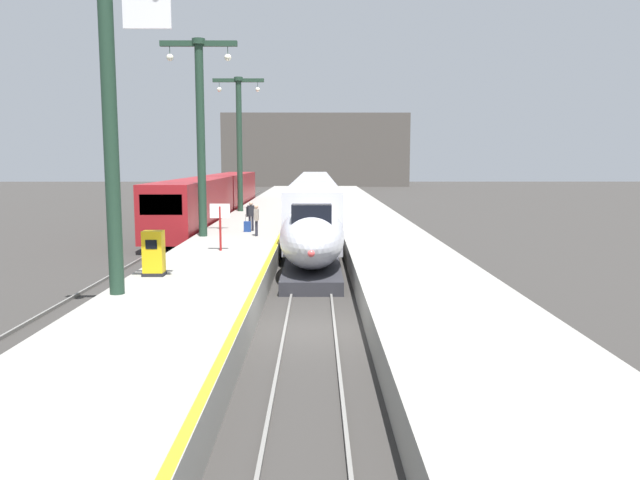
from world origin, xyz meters
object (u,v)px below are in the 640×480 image
station_column_far (239,133)px  regional_train_adjacent (216,196)px  station_column_near (111,93)px  passenger_near_edge (251,214)px  ticket_machine_yellow (154,255)px  departure_info_board (220,217)px  rolling_suitcase (247,226)px  station_column_mid (200,121)px  highspeed_train_main (314,199)px  passenger_mid_platform (256,218)px

station_column_far → regional_train_adjacent: bearing=144.6°
station_column_near → passenger_near_edge: station_column_near is taller
ticket_machine_yellow → departure_info_board: size_ratio=0.75×
station_column_near → regional_train_adjacent: bearing=94.0°
regional_train_adjacent → rolling_suitcase: bearing=-74.8°
regional_train_adjacent → station_column_mid: 18.85m
regional_train_adjacent → highspeed_train_main: bearing=-3.0°
passenger_near_edge → station_column_mid: bearing=-133.5°
passenger_near_edge → departure_info_board: bearing=-94.1°
ticket_machine_yellow → departure_info_board: bearing=76.9°
highspeed_train_main → rolling_suitcase: bearing=-103.5°
highspeed_train_main → station_column_mid: size_ratio=5.60×
regional_train_adjacent → station_column_mid: station_column_mid is taller
regional_train_adjacent → station_column_mid: size_ratio=3.56×
departure_info_board → station_column_far: bearing=94.6°
station_column_far → passenger_near_edge: station_column_far is taller
passenger_mid_platform → passenger_near_edge: bearing=102.6°
station_column_far → passenger_near_edge: bearing=-80.6°
station_column_far → passenger_mid_platform: bearing=-80.1°
passenger_mid_platform → departure_info_board: bearing=-101.4°
passenger_near_edge → departure_info_board: 7.88m
regional_train_adjacent → station_column_near: size_ratio=3.70×
station_column_near → station_column_mid: bearing=90.2°
departure_info_board → station_column_near: bearing=-100.7°
regional_train_adjacent → passenger_near_edge: size_ratio=21.66×
departure_info_board → highspeed_train_main: bearing=79.8°
highspeed_train_main → station_column_near: (-5.85, -32.11, 5.11)m
highspeed_train_main → passenger_near_edge: (-3.57, -15.16, 0.09)m
departure_info_board → passenger_near_edge: bearing=85.9°
station_column_mid → ticket_machine_yellow: 12.67m
station_column_near → passenger_near_edge: 17.82m
passenger_near_edge → ticket_machine_yellow: size_ratio=1.06×
regional_train_adjacent → ticket_machine_yellow: size_ratio=22.88×
rolling_suitcase → departure_info_board: size_ratio=0.46×
ticket_machine_yellow → station_column_near: bearing=-95.6°
regional_train_adjacent → passenger_mid_platform: regional_train_adjacent is taller
station_column_far → departure_info_board: bearing=-85.4°
departure_info_board → ticket_machine_yellow: bearing=-103.1°
station_column_mid → passenger_mid_platform: station_column_mid is taller
highspeed_train_main → passenger_near_edge: size_ratio=34.06×
highspeed_train_main → station_column_near: 33.03m
regional_train_adjacent → departure_info_board: bearing=-80.4°
regional_train_adjacent → station_column_far: 5.79m
regional_train_adjacent → station_column_far: size_ratio=3.49×
station_column_near → passenger_near_edge: bearing=82.4°
passenger_mid_platform → departure_info_board: size_ratio=0.80×
station_column_near → passenger_mid_platform: size_ratio=5.85×
station_column_mid → ticket_machine_yellow: bearing=-88.3°
passenger_near_edge → ticket_machine_yellow: 14.06m
station_column_near → passenger_mid_platform: (2.81, 14.54, -5.02)m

